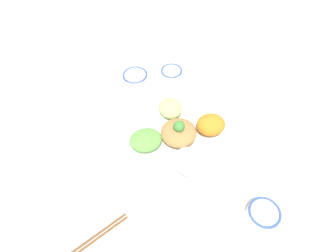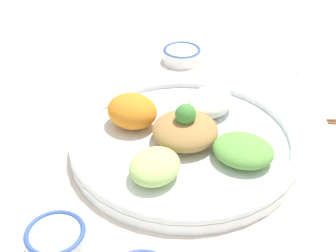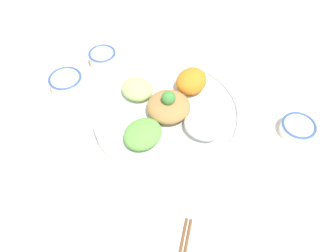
{
  "view_description": "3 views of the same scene",
  "coord_description": "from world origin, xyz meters",
  "px_view_note": "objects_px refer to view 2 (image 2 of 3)",
  "views": [
    {
      "loc": [
        -0.52,
        0.17,
        0.79
      ],
      "look_at": [
        0.01,
        0.06,
        0.07
      ],
      "focal_mm": 30.0,
      "sensor_mm": 36.0,
      "label": 1
    },
    {
      "loc": [
        0.59,
        0.34,
        0.53
      ],
      "look_at": [
        -0.02,
        -0.02,
        0.03
      ],
      "focal_mm": 50.0,
      "sensor_mm": 36.0,
      "label": 2
    },
    {
      "loc": [
        -0.37,
        0.47,
        0.71
      ],
      "look_at": [
        -0.04,
        0.07,
        0.03
      ],
      "focal_mm": 35.0,
      "sensor_mm": 36.0,
      "label": 3
    }
  ],
  "objects_px": {
    "serving_spoon_main": "(298,74)",
    "salad_platter": "(184,138)",
    "sauce_bowl_red": "(182,54)",
    "sauce_bowl_dark": "(56,241)"
  },
  "relations": [
    {
      "from": "salad_platter",
      "to": "sauce_bowl_dark",
      "type": "relative_size",
      "value": 4.85
    },
    {
      "from": "sauce_bowl_red",
      "to": "serving_spoon_main",
      "type": "xyz_separation_m",
      "value": [
        -0.08,
        0.26,
        -0.02
      ]
    },
    {
      "from": "salad_platter",
      "to": "serving_spoon_main",
      "type": "relative_size",
      "value": 3.38
    },
    {
      "from": "sauce_bowl_red",
      "to": "sauce_bowl_dark",
      "type": "height_order",
      "value": "sauce_bowl_dark"
    },
    {
      "from": "salad_platter",
      "to": "sauce_bowl_red",
      "type": "relative_size",
      "value": 4.52
    },
    {
      "from": "serving_spoon_main",
      "to": "sauce_bowl_red",
      "type": "bearing_deg",
      "value": 91.03
    },
    {
      "from": "salad_platter",
      "to": "sauce_bowl_dark",
      "type": "bearing_deg",
      "value": -7.25
    },
    {
      "from": "serving_spoon_main",
      "to": "salad_platter",
      "type": "bearing_deg",
      "value": 150.95
    },
    {
      "from": "salad_platter",
      "to": "sauce_bowl_red",
      "type": "distance_m",
      "value": 0.35
    },
    {
      "from": "salad_platter",
      "to": "serving_spoon_main",
      "type": "distance_m",
      "value": 0.39
    }
  ]
}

